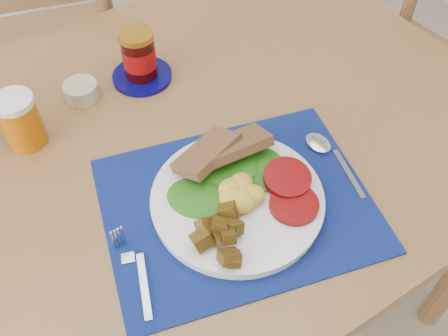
% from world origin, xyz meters
% --- Properties ---
extents(table, '(1.40, 0.90, 0.75)m').
position_xyz_m(table, '(0.00, 0.20, 0.67)').
color(table, brown).
rests_on(table, ground).
extents(chair_far, '(0.56, 0.55, 1.25)m').
position_xyz_m(chair_far, '(-0.02, 0.88, 0.62)').
color(chair_far, brown).
rests_on(chair_far, ground).
extents(placemat, '(0.50, 0.43, 0.00)m').
position_xyz_m(placemat, '(0.08, 0.01, 0.75)').
color(placemat, black).
rests_on(placemat, table).
extents(breakfast_plate, '(0.28, 0.28, 0.07)m').
position_xyz_m(breakfast_plate, '(0.07, 0.01, 0.77)').
color(breakfast_plate, silver).
rests_on(breakfast_plate, placemat).
extents(fork, '(0.05, 0.15, 0.00)m').
position_xyz_m(fork, '(-0.12, -0.01, 0.76)').
color(fork, '#B2B5BA').
rests_on(fork, placemat).
extents(spoon, '(0.04, 0.16, 0.00)m').
position_xyz_m(spoon, '(0.27, 0.01, 0.76)').
color(spoon, '#B2B5BA').
rests_on(spoon, placemat).
extents(juice_glass, '(0.07, 0.07, 0.10)m').
position_xyz_m(juice_glass, '(-0.16, 0.34, 0.80)').
color(juice_glass, '#B25604').
rests_on(juice_glass, table).
extents(ramekin, '(0.07, 0.07, 0.03)m').
position_xyz_m(ramekin, '(-0.04, 0.39, 0.77)').
color(ramekin, tan).
rests_on(ramekin, table).
extents(jam_on_saucer, '(0.12, 0.12, 0.11)m').
position_xyz_m(jam_on_saucer, '(0.09, 0.38, 0.80)').
color(jam_on_saucer, '#04054F').
rests_on(jam_on_saucer, table).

